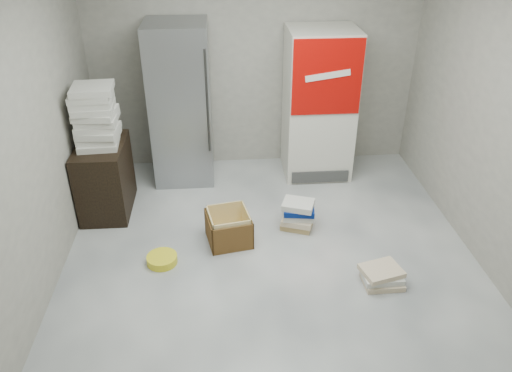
{
  "coord_description": "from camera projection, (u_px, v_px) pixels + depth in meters",
  "views": [
    {
      "loc": [
        -0.45,
        -3.48,
        3.08
      ],
      "look_at": [
        -0.12,
        0.7,
        0.63
      ],
      "focal_mm": 35.0,
      "sensor_mm": 36.0,
      "label": 1
    }
  ],
  "objects": [
    {
      "name": "supply_box_stack",
      "position": [
        95.0,
        116.0,
        5.11
      ],
      "size": [
        0.45,
        0.45,
        0.65
      ],
      "color": "silver",
      "rests_on": "wood_shelf"
    },
    {
      "name": "wood_shelf",
      "position": [
        105.0,
        178.0,
        5.47
      ],
      "size": [
        0.5,
        0.8,
        0.8
      ],
      "primitive_type": "cube",
      "color": "black",
      "rests_on": "ground"
    },
    {
      "name": "phonebook_stack_side",
      "position": [
        382.0,
        276.0,
        4.55
      ],
      "size": [
        0.41,
        0.36,
        0.16
      ],
      "rotation": [
        0.0,
        0.0,
        0.13
      ],
      "color": "beige",
      "rests_on": "ground"
    },
    {
      "name": "bucket_lid",
      "position": [
        162.0,
        259.0,
        4.82
      ],
      "size": [
        0.31,
        0.31,
        0.08
      ],
      "primitive_type": "cylinder",
      "rotation": [
        0.0,
        0.0,
        0.05
      ],
      "color": "yellow",
      "rests_on": "ground"
    },
    {
      "name": "steel_fridge",
      "position": [
        181.0,
        104.0,
        5.88
      ],
      "size": [
        0.7,
        0.72,
        1.9
      ],
      "color": "#A0A2A7",
      "rests_on": "ground"
    },
    {
      "name": "ground",
      "position": [
        275.0,
        283.0,
        4.58
      ],
      "size": [
        5.0,
        5.0,
        0.0
      ],
      "primitive_type": "plane",
      "color": "silver",
      "rests_on": "ground"
    },
    {
      "name": "room_shell",
      "position": [
        280.0,
        97.0,
        3.68
      ],
      "size": [
        4.04,
        5.04,
        2.82
      ],
      "color": "#A7A296",
      "rests_on": "ground"
    },
    {
      "name": "coke_cooler",
      "position": [
        319.0,
        104.0,
        6.01
      ],
      "size": [
        0.8,
        0.73,
        1.8
      ],
      "color": "silver",
      "rests_on": "ground"
    },
    {
      "name": "phonebook_stack_main",
      "position": [
        298.0,
        215.0,
        5.27
      ],
      "size": [
        0.39,
        0.36,
        0.32
      ],
      "rotation": [
        0.0,
        0.0,
        -0.21
      ],
      "color": "tan",
      "rests_on": "ground"
    },
    {
      "name": "cardboard_box",
      "position": [
        229.0,
        229.0,
        5.08
      ],
      "size": [
        0.49,
        0.49,
        0.34
      ],
      "rotation": [
        0.0,
        0.0,
        0.19
      ],
      "color": "gold",
      "rests_on": "ground"
    }
  ]
}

